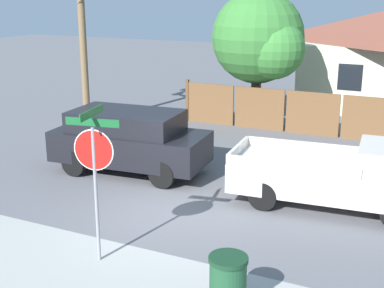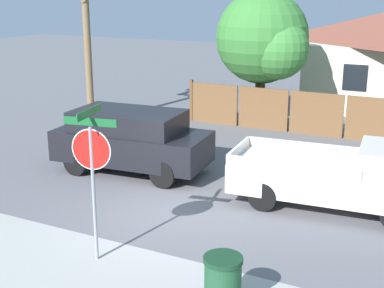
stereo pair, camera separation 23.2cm
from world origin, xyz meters
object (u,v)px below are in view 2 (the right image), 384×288
at_px(oak_tree, 265,40).
at_px(trash_bin, 223,284).
at_px(red_suv, 131,139).
at_px(orange_pickup, 343,176).
at_px(stop_sign, 92,159).

bearing_deg(oak_tree, trash_bin, -73.24).
xyz_separation_m(red_suv, orange_pickup, (6.17, 0.02, -0.18)).
bearing_deg(orange_pickup, oak_tree, 117.70).
bearing_deg(red_suv, oak_tree, 73.37).
relative_size(red_suv, trash_bin, 4.60).
relative_size(red_suv, stop_sign, 1.50).
bearing_deg(oak_tree, red_suv, -101.65).
height_order(red_suv, stop_sign, stop_sign).
height_order(stop_sign, trash_bin, stop_sign).
height_order(oak_tree, trash_bin, oak_tree).
height_order(red_suv, orange_pickup, red_suv).
bearing_deg(trash_bin, orange_pickup, 81.22).
distance_m(red_suv, stop_sign, 5.52).
relative_size(red_suv, orange_pickup, 0.91).
xyz_separation_m(orange_pickup, stop_sign, (-3.84, -4.90, 1.31)).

